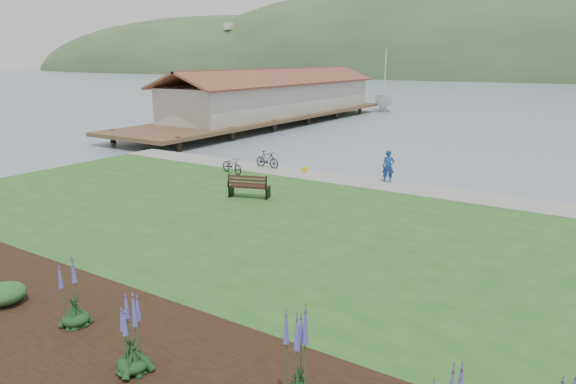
# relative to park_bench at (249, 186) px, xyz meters

# --- Properties ---
(ground) EXTENTS (600.00, 600.00, 0.00)m
(ground) POSITION_rel_park_bench_xyz_m (3.87, -1.50, -0.94)
(ground) COLOR slate
(ground) RESTS_ON ground
(lawn) EXTENTS (34.00, 20.00, 0.40)m
(lawn) POSITION_rel_park_bench_xyz_m (3.87, -3.50, -0.74)
(lawn) COLOR #24541D
(lawn) RESTS_ON ground
(shoreline_path) EXTENTS (34.00, 2.20, 0.03)m
(shoreline_path) POSITION_rel_park_bench_xyz_m (3.87, 5.40, -0.53)
(shoreline_path) COLOR gray
(shoreline_path) RESTS_ON lawn
(garden_bed) EXTENTS (24.00, 4.40, 0.04)m
(garden_bed) POSITION_rel_park_bench_xyz_m (6.87, -11.30, -0.52)
(garden_bed) COLOR black
(garden_bed) RESTS_ON lawn
(pier_pavilion) EXTENTS (8.00, 36.00, 5.40)m
(pier_pavilion) POSITION_rel_park_bench_xyz_m (-16.13, 26.02, 1.70)
(pier_pavilion) COLOR #4C3826
(pier_pavilion) RESTS_ON ground
(park_bench) EXTENTS (1.90, 1.26, 1.10)m
(park_bench) POSITION_rel_park_bench_xyz_m (0.00, 0.00, 0.00)
(park_bench) COLOR black
(park_bench) RESTS_ON lawn
(person) EXTENTS (0.82, 0.71, 1.90)m
(person) POSITION_rel_park_bench_xyz_m (4.07, 6.00, 0.41)
(person) COLOR navy
(person) RESTS_ON lawn
(bicycle_a) EXTENTS (1.08, 1.81, 0.90)m
(bicycle_a) POSITION_rel_park_bench_xyz_m (-3.76, 3.51, -0.10)
(bicycle_a) COLOR black
(bicycle_a) RESTS_ON lawn
(bicycle_b) EXTENTS (0.57, 1.60, 0.95)m
(bicycle_b) POSITION_rel_park_bench_xyz_m (-3.00, 5.70, -0.07)
(bicycle_b) COLOR black
(bicycle_b) RESTS_ON lawn
(sailboat) EXTENTS (12.50, 12.56, 23.85)m
(sailboat) POSITION_rel_park_bench_xyz_m (-11.82, 43.82, -0.94)
(sailboat) COLOR silver
(sailboat) RESTS_ON ground
(pannier) EXTENTS (0.27, 0.35, 0.33)m
(pannier) POSITION_rel_park_bench_xyz_m (-0.56, 5.70, -0.38)
(pannier) COLOR yellow
(pannier) RESTS_ON lawn
(echium_0) EXTENTS (0.62, 0.62, 1.81)m
(echium_0) POSITION_rel_park_bench_xyz_m (5.99, -11.67, 0.25)
(echium_0) COLOR #123316
(echium_0) RESTS_ON garden_bed
(echium_1) EXTENTS (0.62, 0.62, 2.09)m
(echium_1) POSITION_rel_park_bench_xyz_m (9.19, -10.72, 0.34)
(echium_1) COLOR #123316
(echium_1) RESTS_ON garden_bed
(echium_4) EXTENTS (0.62, 0.62, 1.91)m
(echium_4) POSITION_rel_park_bench_xyz_m (3.46, -11.15, 0.20)
(echium_4) COLOR #123316
(echium_4) RESTS_ON garden_bed
(shrub_0) EXTENTS (1.02, 1.02, 0.51)m
(shrub_0) POSITION_rel_park_bench_xyz_m (1.02, -11.43, -0.25)
(shrub_0) COLOR #1E4C21
(shrub_0) RESTS_ON garden_bed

